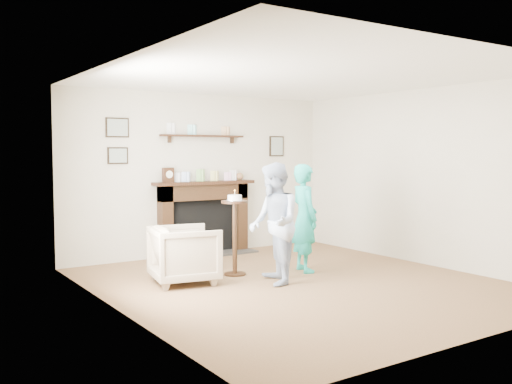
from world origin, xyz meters
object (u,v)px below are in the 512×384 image
armchair (185,283)px  man (274,284)px  pedestal_table (235,223)px  woman (304,271)px

armchair → man: bearing=-115.4°
pedestal_table → woman: bearing=-19.8°
armchair → pedestal_table: (0.75, 0.05, 0.69)m
man → pedestal_table: size_ratio=1.32×
armchair → man: man is taller
woman → pedestal_table: 1.17m
woman → pedestal_table: pedestal_table is taller
woman → armchair: bearing=94.0°
armchair → woman: 1.67m
armchair → pedestal_table: bearing=-75.2°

